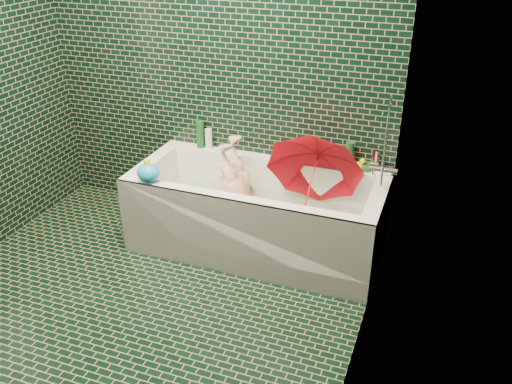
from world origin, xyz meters
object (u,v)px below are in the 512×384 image
at_px(bathtub, 256,221).
at_px(rubber_duck, 358,165).
at_px(umbrella, 311,181).
at_px(bath_toy, 148,172).
at_px(child, 241,202).

height_order(bathtub, rubber_duck, rubber_duck).
bearing_deg(bathtub, umbrella, 8.22).
bearing_deg(umbrella, rubber_duck, 58.64).
bearing_deg(umbrella, bathtub, -163.28).
height_order(umbrella, bath_toy, umbrella).
xyz_separation_m(umbrella, bath_toy, (-1.00, -0.36, 0.06)).
bearing_deg(child, bath_toy, -52.03).
bearing_deg(child, umbrella, 92.88).
bearing_deg(rubber_duck, bath_toy, -163.54).
bearing_deg(umbrella, bath_toy, -151.89).
bearing_deg(bathtub, rubber_duck, 29.74).
xyz_separation_m(bathtub, bath_toy, (-0.64, -0.30, 0.41)).
height_order(rubber_duck, bath_toy, bath_toy).
height_order(bathtub, umbrella, umbrella).
relative_size(umbrella, rubber_duck, 5.76).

